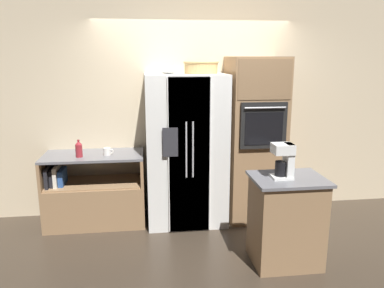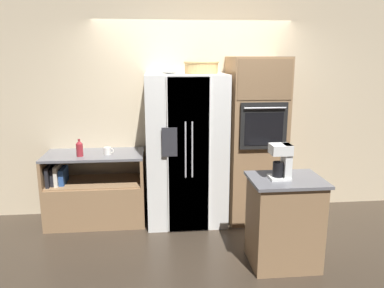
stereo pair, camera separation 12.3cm
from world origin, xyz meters
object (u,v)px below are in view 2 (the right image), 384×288
(refrigerator, at_px, (186,150))
(fruit_bowl, at_px, (169,70))
(wall_oven, at_px, (255,140))
(bottle_tall, at_px, (80,148))
(wicker_basket, at_px, (201,67))
(mug, at_px, (108,151))
(coffee_maker, at_px, (282,160))

(refrigerator, xyz_separation_m, fruit_bowl, (-0.19, 0.10, 0.97))
(wall_oven, distance_m, bottle_tall, 2.15)
(wicker_basket, height_order, mug, wicker_basket)
(wall_oven, xyz_separation_m, wicker_basket, (-0.68, 0.03, 0.90))
(refrigerator, distance_m, wall_oven, 0.88)
(refrigerator, height_order, wall_oven, wall_oven)
(bottle_tall, xyz_separation_m, coffee_maker, (2.10, -1.10, 0.10))
(wicker_basket, bearing_deg, bottle_tall, -176.01)
(fruit_bowl, height_order, coffee_maker, fruit_bowl)
(refrigerator, xyz_separation_m, mug, (-0.96, 0.00, 0.01))
(mug, xyz_separation_m, coffee_maker, (1.78, -1.15, 0.15))
(wicker_basket, xyz_separation_m, coffee_maker, (0.63, -1.20, -0.84))
(coffee_maker, bearing_deg, bottle_tall, 152.33)
(mug, bearing_deg, wicker_basket, 2.54)
(wall_oven, distance_m, fruit_bowl, 1.37)
(refrigerator, distance_m, bottle_tall, 1.28)
(fruit_bowl, distance_m, bottle_tall, 1.42)
(wall_oven, height_order, wicker_basket, wall_oven)
(refrigerator, height_order, bottle_tall, refrigerator)
(wicker_basket, relative_size, bottle_tall, 2.01)
(refrigerator, distance_m, fruit_bowl, 0.99)
(wicker_basket, xyz_separation_m, fruit_bowl, (-0.38, 0.05, -0.04))
(coffee_maker, bearing_deg, mug, 147.06)
(wall_oven, xyz_separation_m, coffee_maker, (-0.05, -1.17, 0.06))
(bottle_tall, relative_size, mug, 1.72)
(wall_oven, height_order, fruit_bowl, wall_oven)
(fruit_bowl, height_order, bottle_tall, fruit_bowl)
(fruit_bowl, height_order, mug, fruit_bowl)
(mug, bearing_deg, fruit_bowl, 7.20)
(fruit_bowl, relative_size, bottle_tall, 1.07)
(wicker_basket, bearing_deg, refrigerator, -164.15)
(wall_oven, relative_size, mug, 16.91)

